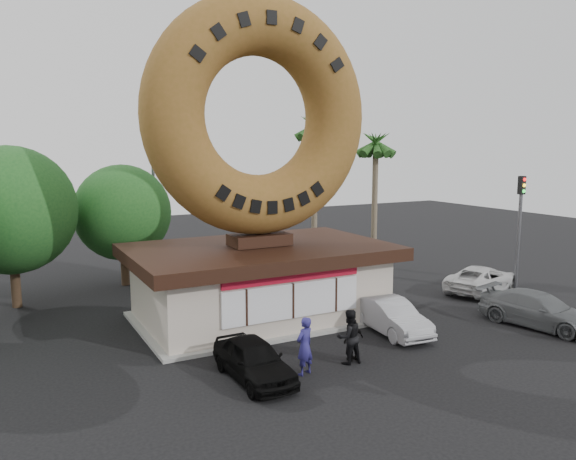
{
  "coord_description": "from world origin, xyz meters",
  "views": [
    {
      "loc": [
        -10.2,
        -15.93,
        7.56
      ],
      "look_at": [
        0.35,
        4.0,
        4.21
      ],
      "focal_mm": 35.0,
      "sensor_mm": 36.0,
      "label": 1
    }
  ],
  "objects_px": {
    "donut_shop": "(260,279)",
    "street_lamp": "(157,201)",
    "person_center": "(349,337)",
    "giant_donut": "(259,116)",
    "car_white": "(482,279)",
    "car_grey": "(539,310)",
    "person_left": "(305,346)",
    "person_right": "(353,339)",
    "car_black": "(254,360)",
    "traffic_signal": "(520,218)",
    "car_silver": "(391,316)"
  },
  "relations": [
    {
      "from": "giant_donut",
      "to": "person_right",
      "type": "bearing_deg",
      "value": -82.3
    },
    {
      "from": "traffic_signal",
      "to": "person_left",
      "type": "relative_size",
      "value": 3.07
    },
    {
      "from": "person_left",
      "to": "car_black",
      "type": "xyz_separation_m",
      "value": [
        -1.67,
        0.42,
        -0.32
      ]
    },
    {
      "from": "giant_donut",
      "to": "car_white",
      "type": "xyz_separation_m",
      "value": [
        12.23,
        -1.31,
        -8.15
      ]
    },
    {
      "from": "giant_donut",
      "to": "car_grey",
      "type": "distance_m",
      "value": 14.43
    },
    {
      "from": "donut_shop",
      "to": "person_center",
      "type": "xyz_separation_m",
      "value": [
        0.53,
        -6.22,
        -0.79
      ]
    },
    {
      "from": "person_center",
      "to": "giant_donut",
      "type": "bearing_deg",
      "value": -83.2
    },
    {
      "from": "car_black",
      "to": "car_grey",
      "type": "xyz_separation_m",
      "value": [
        12.94,
        -0.64,
        0.05
      ]
    },
    {
      "from": "car_grey",
      "to": "person_center",
      "type": "bearing_deg",
      "value": 165.12
    },
    {
      "from": "giant_donut",
      "to": "car_black",
      "type": "bearing_deg",
      "value": -116.77
    },
    {
      "from": "person_center",
      "to": "traffic_signal",
      "type": "bearing_deg",
      "value": -160.59
    },
    {
      "from": "giant_donut",
      "to": "street_lamp",
      "type": "bearing_deg",
      "value": 100.51
    },
    {
      "from": "traffic_signal",
      "to": "car_silver",
      "type": "height_order",
      "value": "traffic_signal"
    },
    {
      "from": "donut_shop",
      "to": "person_center",
      "type": "relative_size",
      "value": 5.76
    },
    {
      "from": "donut_shop",
      "to": "traffic_signal",
      "type": "bearing_deg",
      "value": -8.1
    },
    {
      "from": "donut_shop",
      "to": "person_center",
      "type": "bearing_deg",
      "value": -85.17
    },
    {
      "from": "car_silver",
      "to": "car_grey",
      "type": "xyz_separation_m",
      "value": [
        6.03,
        -2.28,
        0.03
      ]
    },
    {
      "from": "car_silver",
      "to": "car_white",
      "type": "bearing_deg",
      "value": 24.5
    },
    {
      "from": "person_left",
      "to": "person_right",
      "type": "height_order",
      "value": "person_left"
    },
    {
      "from": "person_right",
      "to": "car_black",
      "type": "xyz_separation_m",
      "value": [
        -3.82,
        0.14,
        -0.1
      ]
    },
    {
      "from": "giant_donut",
      "to": "traffic_signal",
      "type": "xyz_separation_m",
      "value": [
        14.0,
        -2.01,
        -4.97
      ]
    },
    {
      "from": "car_grey",
      "to": "street_lamp",
      "type": "bearing_deg",
      "value": 112.67
    },
    {
      "from": "donut_shop",
      "to": "car_white",
      "type": "xyz_separation_m",
      "value": [
        12.23,
        -1.29,
        -1.08
      ]
    },
    {
      "from": "donut_shop",
      "to": "car_silver",
      "type": "height_order",
      "value": "donut_shop"
    },
    {
      "from": "person_right",
      "to": "car_white",
      "type": "xyz_separation_m",
      "value": [
        11.41,
        4.78,
        -0.08
      ]
    },
    {
      "from": "street_lamp",
      "to": "person_right",
      "type": "relative_size",
      "value": 5.18
    },
    {
      "from": "giant_donut",
      "to": "person_left",
      "type": "relative_size",
      "value": 5.08
    },
    {
      "from": "person_right",
      "to": "street_lamp",
      "type": "bearing_deg",
      "value": -91.07
    },
    {
      "from": "street_lamp",
      "to": "car_silver",
      "type": "distance_m",
      "value": 15.88
    },
    {
      "from": "person_right",
      "to": "car_silver",
      "type": "bearing_deg",
      "value": -160.54
    },
    {
      "from": "giant_donut",
      "to": "street_lamp",
      "type": "relative_size",
      "value": 1.26
    },
    {
      "from": "person_left",
      "to": "person_center",
      "type": "bearing_deg",
      "value": 164.03
    },
    {
      "from": "person_center",
      "to": "person_right",
      "type": "distance_m",
      "value": 0.39
    },
    {
      "from": "person_right",
      "to": "car_black",
      "type": "relative_size",
      "value": 0.39
    },
    {
      "from": "street_lamp",
      "to": "traffic_signal",
      "type": "bearing_deg",
      "value": -37.14
    },
    {
      "from": "person_center",
      "to": "car_grey",
      "type": "height_order",
      "value": "person_center"
    },
    {
      "from": "car_grey",
      "to": "car_white",
      "type": "distance_m",
      "value": 5.76
    },
    {
      "from": "donut_shop",
      "to": "person_center",
      "type": "distance_m",
      "value": 6.29
    },
    {
      "from": "donut_shop",
      "to": "street_lamp",
      "type": "height_order",
      "value": "street_lamp"
    },
    {
      "from": "giant_donut",
      "to": "person_center",
      "type": "relative_size",
      "value": 5.19
    },
    {
      "from": "person_right",
      "to": "car_silver",
      "type": "distance_m",
      "value": 3.56
    },
    {
      "from": "traffic_signal",
      "to": "car_black",
      "type": "relative_size",
      "value": 1.53
    },
    {
      "from": "car_black",
      "to": "car_grey",
      "type": "relative_size",
      "value": 0.8
    },
    {
      "from": "giant_donut",
      "to": "person_center",
      "type": "bearing_deg",
      "value": -85.19
    },
    {
      "from": "giant_donut",
      "to": "car_white",
      "type": "height_order",
      "value": "giant_donut"
    },
    {
      "from": "street_lamp",
      "to": "person_right",
      "type": "xyz_separation_m",
      "value": [
        2.68,
        -16.09,
        -3.71
      ]
    },
    {
      "from": "car_white",
      "to": "street_lamp",
      "type": "bearing_deg",
      "value": 31.79
    },
    {
      "from": "donut_shop",
      "to": "car_black",
      "type": "height_order",
      "value": "donut_shop"
    },
    {
      "from": "car_white",
      "to": "car_black",
      "type": "bearing_deg",
      "value": 87.48
    },
    {
      "from": "donut_shop",
      "to": "giant_donut",
      "type": "distance_m",
      "value": 7.07
    }
  ]
}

